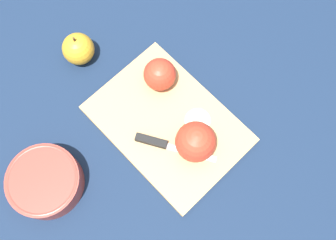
# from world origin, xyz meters

# --- Properties ---
(ground_plane) EXTENTS (4.00, 4.00, 0.00)m
(ground_plane) POSITION_xyz_m (0.00, 0.00, 0.00)
(ground_plane) COLOR #14233D
(cutting_board) EXTENTS (0.36, 0.28, 0.02)m
(cutting_board) POSITION_xyz_m (0.00, 0.00, 0.01)
(cutting_board) COLOR tan
(cutting_board) RESTS_ON ground_plane
(apple_half_left) EXTENTS (0.07, 0.07, 0.07)m
(apple_half_left) POSITION_xyz_m (-0.09, 0.04, 0.05)
(apple_half_left) COLOR red
(apple_half_left) RESTS_ON cutting_board
(apple_half_right) EXTENTS (0.09, 0.09, 0.09)m
(apple_half_right) POSITION_xyz_m (0.08, 0.01, 0.06)
(apple_half_right) COLOR red
(apple_half_right) RESTS_ON cutting_board
(knife) EXTENTS (0.15, 0.12, 0.02)m
(knife) POSITION_xyz_m (0.03, -0.04, 0.02)
(knife) COLOR silver
(knife) RESTS_ON cutting_board
(apple_slice) EXTENTS (0.06, 0.06, 0.00)m
(apple_slice) POSITION_xyz_m (0.04, 0.05, 0.02)
(apple_slice) COLOR #EFE5C6
(apple_slice) RESTS_ON cutting_board
(apple_whole) EXTENTS (0.07, 0.07, 0.09)m
(apple_whole) POSITION_xyz_m (-0.26, -0.06, 0.04)
(apple_whole) COLOR gold
(apple_whole) RESTS_ON ground_plane
(bowl) EXTENTS (0.15, 0.15, 0.06)m
(bowl) POSITION_xyz_m (-0.04, -0.28, 0.03)
(bowl) COLOR #99382D
(bowl) RESTS_ON ground_plane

